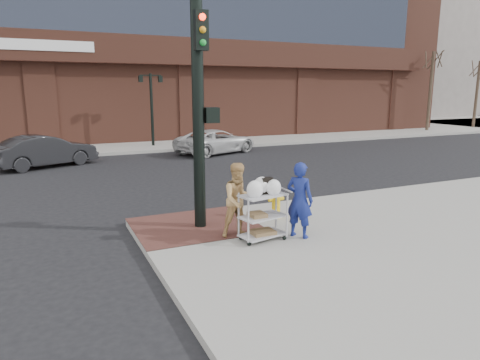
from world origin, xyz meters
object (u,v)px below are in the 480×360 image
woman_blue (300,200)px  minivan_white (216,141)px  sedan_dark (45,151)px  fire_hydrant (276,200)px  lamp_post (151,102)px  utility_cart (263,212)px  traffic_signal_pole (200,109)px  pedestrian_tan (239,200)px

woman_blue → minivan_white: (3.31, 13.27, -0.34)m
sedan_dark → woman_blue: bearing=177.2°
minivan_white → fire_hydrant: (-3.05, -11.81, -0.03)m
sedan_dark → lamp_post: bearing=-77.2°
fire_hydrant → utility_cart: bearing=-128.9°
sedan_dark → traffic_signal_pole: bearing=172.2°
lamp_post → sedan_dark: bearing=-143.3°
lamp_post → traffic_signal_pole: (-2.48, -15.23, 0.21)m
sedan_dark → fire_hydrant: size_ratio=4.80×
pedestrian_tan → sedan_dark: (-3.69, 11.97, -0.26)m
woman_blue → pedestrian_tan: (-1.14, 0.58, -0.02)m
traffic_signal_pole → fire_hydrant: (1.92, -0.08, -2.23)m
woman_blue → minivan_white: size_ratio=0.36×
pedestrian_tan → utility_cart: (0.35, -0.43, -0.20)m
sedan_dark → minivan_white: size_ratio=0.93×
lamp_post → traffic_signal_pole: bearing=-99.2°
utility_cart → sedan_dark: bearing=108.1°
traffic_signal_pole → minivan_white: size_ratio=1.11×
lamp_post → utility_cart: lamp_post is taller
minivan_white → woman_blue: bearing=144.6°
utility_cart → woman_blue: bearing=-10.7°
lamp_post → woman_blue: 16.87m
traffic_signal_pole → pedestrian_tan: traffic_signal_pole is taller
pedestrian_tan → sedan_dark: size_ratio=0.38×
lamp_post → traffic_signal_pole: 15.43m
traffic_signal_pole → pedestrian_tan: bearing=-61.9°
minivan_white → lamp_post: bearing=14.2°
minivan_white → fire_hydrant: size_ratio=5.14×
woman_blue → pedestrian_tan: bearing=30.4°
minivan_white → fire_hydrant: bearing=144.1°
traffic_signal_pole → utility_cart: size_ratio=3.76×
utility_cart → traffic_signal_pole: bearing=121.8°
utility_cart → fire_hydrant: 1.69m
woman_blue → utility_cart: (-0.80, 0.15, -0.21)m
utility_cart → fire_hydrant: size_ratio=1.52×
lamp_post → traffic_signal_pole: traffic_signal_pole is taller
utility_cart → lamp_post: bearing=84.4°
pedestrian_tan → fire_hydrant: size_ratio=1.83×
lamp_post → sedan_dark: lamp_post is taller
woman_blue → utility_cart: size_ratio=1.23×
minivan_white → utility_cart: bearing=141.2°
fire_hydrant → pedestrian_tan: bearing=-147.7°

